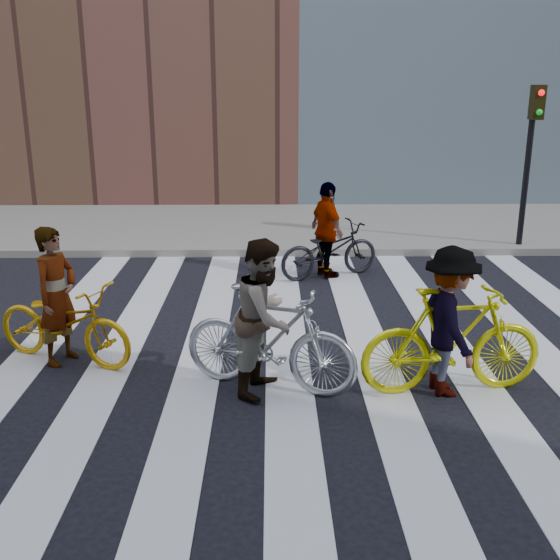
{
  "coord_description": "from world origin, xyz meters",
  "views": [
    {
      "loc": [
        -0.76,
        -7.73,
        3.4
      ],
      "look_at": [
        -0.64,
        0.3,
        0.95
      ],
      "focal_mm": 42.0,
      "sensor_mm": 36.0,
      "label": 1
    }
  ],
  "objects_px": {
    "bike_yellow_right": "(452,341)",
    "bike_dark_rear": "(329,250)",
    "traffic_signal": "(532,140)",
    "rider_right": "(449,322)",
    "rider_mid": "(265,317)",
    "rider_rear": "(327,230)",
    "rider_left": "(57,296)",
    "bike_silver_mid": "(270,339)",
    "bike_yellow_left": "(64,323)"
  },
  "relations": [
    {
      "from": "traffic_signal",
      "to": "bike_silver_mid",
      "type": "bearing_deg",
      "value": -129.81
    },
    {
      "from": "rider_right",
      "to": "bike_dark_rear",
      "type": "bearing_deg",
      "value": 5.65
    },
    {
      "from": "bike_dark_rear",
      "to": "rider_mid",
      "type": "bearing_deg",
      "value": 142.55
    },
    {
      "from": "rider_right",
      "to": "bike_yellow_left",
      "type": "bearing_deg",
      "value": 72.82
    },
    {
      "from": "rider_right",
      "to": "bike_silver_mid",
      "type": "bearing_deg",
      "value": 81.48
    },
    {
      "from": "rider_mid",
      "to": "rider_left",
      "type": "bearing_deg",
      "value": 92.42
    },
    {
      "from": "bike_yellow_left",
      "to": "rider_left",
      "type": "relative_size",
      "value": 1.14
    },
    {
      "from": "traffic_signal",
      "to": "rider_left",
      "type": "bearing_deg",
      "value": -145.35
    },
    {
      "from": "traffic_signal",
      "to": "bike_yellow_right",
      "type": "bearing_deg",
      "value": -116.44
    },
    {
      "from": "bike_yellow_right",
      "to": "rider_rear",
      "type": "bearing_deg",
      "value": 6.85
    },
    {
      "from": "rider_right",
      "to": "rider_mid",
      "type": "bearing_deg",
      "value": 81.55
    },
    {
      "from": "traffic_signal",
      "to": "rider_right",
      "type": "distance_m",
      "value": 7.21
    },
    {
      "from": "bike_yellow_left",
      "to": "bike_yellow_right",
      "type": "bearing_deg",
      "value": -78.25
    },
    {
      "from": "traffic_signal",
      "to": "bike_yellow_left",
      "type": "bearing_deg",
      "value": -145.17
    },
    {
      "from": "bike_yellow_left",
      "to": "bike_yellow_right",
      "type": "xyz_separation_m",
      "value": [
        4.6,
        -0.92,
        0.11
      ]
    },
    {
      "from": "traffic_signal",
      "to": "bike_yellow_right",
      "type": "xyz_separation_m",
      "value": [
        -3.14,
        -6.31,
        -1.66
      ]
    },
    {
      "from": "bike_yellow_right",
      "to": "bike_dark_rear",
      "type": "height_order",
      "value": "bike_yellow_right"
    },
    {
      "from": "bike_yellow_left",
      "to": "rider_left",
      "type": "height_order",
      "value": "rider_left"
    },
    {
      "from": "bike_silver_mid",
      "to": "rider_rear",
      "type": "xyz_separation_m",
      "value": [
        1.02,
        4.48,
        0.24
      ]
    },
    {
      "from": "bike_yellow_left",
      "to": "rider_left",
      "type": "xyz_separation_m",
      "value": [
        -0.05,
        0.0,
        0.35
      ]
    },
    {
      "from": "bike_yellow_left",
      "to": "bike_dark_rear",
      "type": "height_order",
      "value": "bike_yellow_left"
    },
    {
      "from": "bike_yellow_right",
      "to": "rider_right",
      "type": "bearing_deg",
      "value": 84.28
    },
    {
      "from": "bike_silver_mid",
      "to": "rider_left",
      "type": "distance_m",
      "value": 2.75
    },
    {
      "from": "traffic_signal",
      "to": "bike_yellow_right",
      "type": "relative_size",
      "value": 1.6
    },
    {
      "from": "bike_yellow_right",
      "to": "rider_mid",
      "type": "height_order",
      "value": "rider_mid"
    },
    {
      "from": "bike_dark_rear",
      "to": "rider_right",
      "type": "relative_size",
      "value": 1.12
    },
    {
      "from": "bike_yellow_left",
      "to": "bike_dark_rear",
      "type": "bearing_deg",
      "value": -21.73
    },
    {
      "from": "rider_left",
      "to": "bike_silver_mid",
      "type": "bearing_deg",
      "value": -84.44
    },
    {
      "from": "rider_right",
      "to": "bike_yellow_right",
      "type": "bearing_deg",
      "value": -95.72
    },
    {
      "from": "bike_yellow_left",
      "to": "rider_rear",
      "type": "xyz_separation_m",
      "value": [
        3.58,
        3.66,
        0.34
      ]
    },
    {
      "from": "traffic_signal",
      "to": "bike_yellow_right",
      "type": "distance_m",
      "value": 7.24
    },
    {
      "from": "traffic_signal",
      "to": "rider_rear",
      "type": "relative_size",
      "value": 1.93
    },
    {
      "from": "bike_yellow_right",
      "to": "rider_mid",
      "type": "xyz_separation_m",
      "value": [
        -2.09,
        0.1,
        0.26
      ]
    },
    {
      "from": "rider_rear",
      "to": "bike_yellow_right",
      "type": "bearing_deg",
      "value": 169.14
    },
    {
      "from": "bike_yellow_right",
      "to": "bike_dark_rear",
      "type": "bearing_deg",
      "value": 6.25
    },
    {
      "from": "bike_yellow_right",
      "to": "rider_left",
      "type": "height_order",
      "value": "rider_left"
    },
    {
      "from": "rider_left",
      "to": "bike_yellow_right",
      "type": "bearing_deg",
      "value": -78.13
    },
    {
      "from": "rider_left",
      "to": "rider_right",
      "type": "distance_m",
      "value": 4.7
    },
    {
      "from": "bike_yellow_right",
      "to": "traffic_signal",
      "type": "bearing_deg",
      "value": -32.16
    },
    {
      "from": "rider_right",
      "to": "rider_left",
      "type": "bearing_deg",
      "value": 72.94
    },
    {
      "from": "traffic_signal",
      "to": "rider_rear",
      "type": "height_order",
      "value": "traffic_signal"
    },
    {
      "from": "rider_left",
      "to": "rider_right",
      "type": "height_order",
      "value": "rider_left"
    },
    {
      "from": "bike_dark_rear",
      "to": "rider_right",
      "type": "xyz_separation_m",
      "value": [
        0.92,
        -4.58,
        0.35
      ]
    },
    {
      "from": "bike_dark_rear",
      "to": "rider_rear",
      "type": "bearing_deg",
      "value": 66.57
    },
    {
      "from": "traffic_signal",
      "to": "rider_rear",
      "type": "xyz_separation_m",
      "value": [
        -4.16,
        -1.73,
        -1.42
      ]
    },
    {
      "from": "bike_yellow_left",
      "to": "rider_mid",
      "type": "distance_m",
      "value": 2.67
    },
    {
      "from": "bike_silver_mid",
      "to": "rider_right",
      "type": "distance_m",
      "value": 2.01
    },
    {
      "from": "rider_right",
      "to": "rider_rear",
      "type": "height_order",
      "value": "rider_rear"
    },
    {
      "from": "bike_dark_rear",
      "to": "rider_right",
      "type": "height_order",
      "value": "rider_right"
    },
    {
      "from": "rider_mid",
      "to": "bike_yellow_right",
      "type": "bearing_deg",
      "value": -72.4
    }
  ]
}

